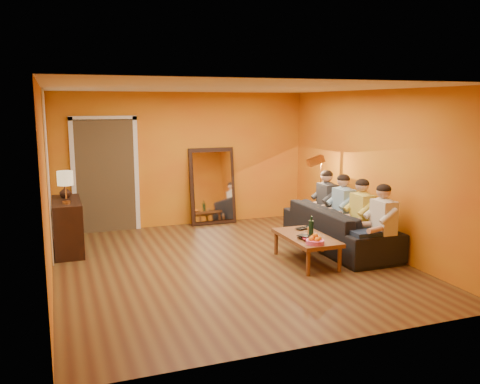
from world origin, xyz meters
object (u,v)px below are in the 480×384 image
object	(u,v)px
floor_lamp	(321,197)
tumbler	(310,230)
coffee_table	(306,249)
table_lamp	(66,187)
person_far_right	(327,204)
sideboard	(68,226)
person_mid_left	(362,217)
person_mid_right	(343,210)
wine_bottle	(311,226)
laptop	(306,229)
person_far_left	(383,225)
sofa	(339,228)
vase	(65,192)
mirror_frame	(212,186)
dog	(327,235)

from	to	relation	value
floor_lamp	tumbler	distance (m)	1.51
coffee_table	table_lamp	bearing A→B (deg)	155.24
table_lamp	person_far_right	distance (m)	4.42
sideboard	person_mid_left	size ratio (longest dim) A/B	0.97
person_mid_right	tumbler	size ratio (longest dim) A/B	12.76
wine_bottle	laptop	world-z (taller)	wine_bottle
person_far_left	person_mid_left	bearing A→B (deg)	90.00
sofa	vase	xyz separation A→B (m)	(-4.24, 1.60, 0.60)
floor_lamp	person_far_right	world-z (taller)	floor_lamp
coffee_table	vase	bearing A→B (deg)	148.03
coffee_table	laptop	world-z (taller)	laptop
vase	sideboard	bearing A→B (deg)	-90.00
mirror_frame	vase	xyz separation A→B (m)	(-2.79, -0.83, 0.19)
mirror_frame	floor_lamp	distance (m)	2.23
table_lamp	laptop	bearing A→B (deg)	-19.03
coffee_table	tumbler	xyz separation A→B (m)	(0.12, 0.12, 0.25)
person_mid_right	vase	distance (m)	4.63
table_lamp	person_mid_left	size ratio (longest dim) A/B	0.42
coffee_table	vase	size ratio (longest dim) A/B	6.25
sideboard	dog	size ratio (longest dim) A/B	1.97
person_far_right	tumbler	size ratio (longest dim) A/B	12.76
table_lamp	dog	world-z (taller)	table_lamp
mirror_frame	coffee_table	world-z (taller)	mirror_frame
mirror_frame	coffee_table	size ratio (longest dim) A/B	1.25
tumbler	laptop	bearing A→B (deg)	75.38
sofa	person_mid_right	distance (m)	0.31
coffee_table	person_mid_left	xyz separation A→B (m)	(1.02, 0.07, 0.40)
person_mid_right	person_far_right	size ratio (longest dim) A/B	1.00
sofa	person_mid_right	bearing A→B (deg)	-52.43
mirror_frame	sofa	size ratio (longest dim) A/B	0.64
dog	coffee_table	bearing A→B (deg)	-165.48
sofa	tumbler	xyz separation A→B (m)	(-0.77, -0.40, 0.12)
floor_lamp	laptop	size ratio (longest dim) A/B	4.49
sofa	dog	xyz separation A→B (m)	(-0.33, -0.19, -0.05)
person_far_left	person_far_right	xyz separation A→B (m)	(0.00, 1.65, 0.00)
sofa	floor_lamp	bearing A→B (deg)	-6.29
person_mid_right	sideboard	bearing A→B (deg)	164.07
tumbler	laptop	size ratio (longest dim) A/B	0.30
mirror_frame	laptop	world-z (taller)	mirror_frame
dog	laptop	size ratio (longest dim) A/B	1.87
coffee_table	sofa	bearing A→B (deg)	30.77
sofa	vase	size ratio (longest dim) A/B	12.25
sideboard	person_far_left	bearing A→B (deg)	-28.24
coffee_table	vase	world-z (taller)	vase
person_mid_right	wine_bottle	distance (m)	1.18
person_far_right	wine_bottle	bearing A→B (deg)	-128.36
person_mid_right	laptop	distance (m)	0.90
coffee_table	person_far_right	bearing A→B (deg)	49.36
person_mid_left	tumbler	xyz separation A→B (m)	(-0.90, 0.05, -0.15)
mirror_frame	floor_lamp	world-z (taller)	mirror_frame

